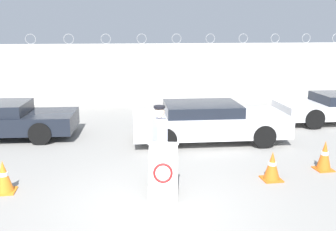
# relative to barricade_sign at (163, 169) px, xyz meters

# --- Properties ---
(ground_plane) EXTENTS (90.00, 90.00, 0.00)m
(ground_plane) POSITION_rel_barricade_sign_xyz_m (-0.24, -0.41, -0.57)
(ground_plane) COLOR gray
(perimeter_wall) EXTENTS (36.00, 0.30, 3.24)m
(perimeter_wall) POSITION_rel_barricade_sign_xyz_m (-0.24, 10.74, 0.83)
(perimeter_wall) COLOR beige
(perimeter_wall) RESTS_ON ground_plane
(barricade_sign) EXTENTS (0.74, 0.95, 1.14)m
(barricade_sign) POSITION_rel_barricade_sign_xyz_m (0.00, 0.00, 0.00)
(barricade_sign) COLOR white
(barricade_sign) RESTS_ON ground_plane
(security_guard) EXTENTS (0.38, 0.67, 1.81)m
(security_guard) POSITION_rel_barricade_sign_xyz_m (0.00, 0.53, 0.45)
(security_guard) COLOR #514C42
(security_guard) RESTS_ON ground_plane
(traffic_cone_near) EXTENTS (0.41, 0.41, 0.75)m
(traffic_cone_near) POSITION_rel_barricade_sign_xyz_m (4.15, 0.80, -0.20)
(traffic_cone_near) COLOR orange
(traffic_cone_near) RESTS_ON ground_plane
(traffic_cone_mid) EXTENTS (0.44, 0.44, 0.71)m
(traffic_cone_mid) POSITION_rel_barricade_sign_xyz_m (-3.33, 0.69, -0.22)
(traffic_cone_mid) COLOR orange
(traffic_cone_mid) RESTS_ON ground_plane
(traffic_cone_far) EXTENTS (0.44, 0.44, 0.68)m
(traffic_cone_far) POSITION_rel_barricade_sign_xyz_m (2.60, 0.41, -0.23)
(traffic_cone_far) COLOR orange
(traffic_cone_far) RESTS_ON ground_plane
(parked_car_rear_sedan) EXTENTS (4.83, 2.25, 1.20)m
(parked_car_rear_sedan) POSITION_rel_barricade_sign_xyz_m (1.97, 3.74, 0.06)
(parked_car_rear_sedan) COLOR black
(parked_car_rear_sedan) RESTS_ON ground_plane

